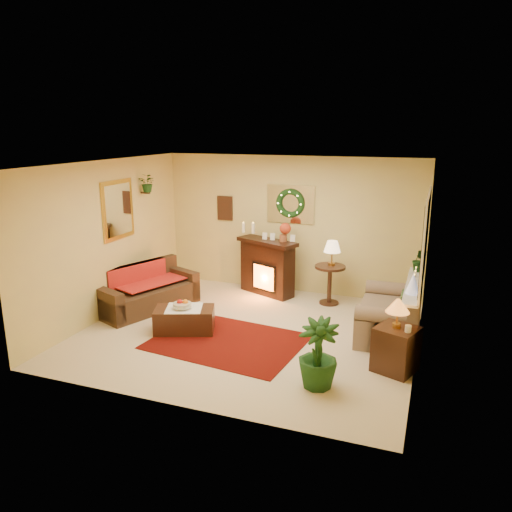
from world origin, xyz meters
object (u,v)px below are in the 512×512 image
(fireplace, at_px, (267,266))
(loveseat, at_px, (390,309))
(coffee_table, at_px, (184,319))
(end_table_square, at_px, (396,351))
(side_table_round, at_px, (329,286))
(sofa, at_px, (147,285))

(fireplace, height_order, loveseat, fireplace)
(coffee_table, bearing_deg, end_table_square, -24.06)
(side_table_round, bearing_deg, fireplace, 173.16)
(sofa, bearing_deg, side_table_round, 46.36)
(side_table_round, bearing_deg, loveseat, -42.05)
(end_table_square, bearing_deg, fireplace, 137.56)
(side_table_round, xyz_separation_m, end_table_square, (1.36, -2.23, -0.05))
(sofa, bearing_deg, end_table_square, 10.09)
(side_table_round, xyz_separation_m, coffee_table, (-1.85, -2.04, -0.12))
(fireplace, bearing_deg, coffee_table, -82.80)
(fireplace, relative_size, end_table_square, 1.79)
(fireplace, bearing_deg, loveseat, -3.71)
(loveseat, bearing_deg, end_table_square, -81.47)
(coffee_table, bearing_deg, loveseat, -2.44)
(fireplace, relative_size, side_table_round, 1.52)
(end_table_square, height_order, coffee_table, end_table_square)
(sofa, distance_m, side_table_round, 3.24)
(fireplace, xyz_separation_m, end_table_square, (2.60, -2.38, -0.28))
(side_table_round, distance_m, coffee_table, 2.76)
(side_table_round, height_order, coffee_table, side_table_round)
(fireplace, distance_m, end_table_square, 3.53)
(fireplace, distance_m, side_table_round, 1.27)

